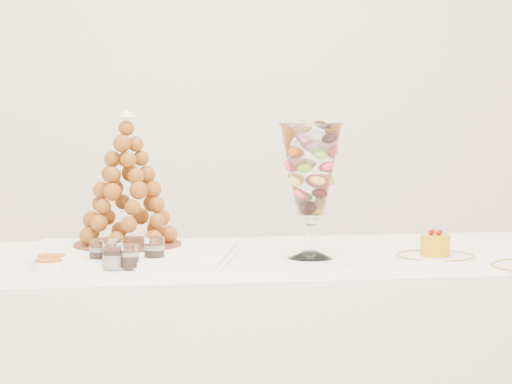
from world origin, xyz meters
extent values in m
cube|color=white|center=(0.00, 2.00, 1.40)|extent=(4.50, 0.04, 2.80)
cube|color=white|center=(0.02, 0.20, 0.80)|extent=(2.15, 0.95, 0.01)
cube|color=white|center=(-0.34, 0.23, 0.82)|extent=(0.68, 0.56, 0.02)
cylinder|color=white|center=(0.19, 0.15, 0.82)|extent=(0.13, 0.13, 0.02)
cylinder|color=white|center=(0.19, 0.15, 0.87)|extent=(0.03, 0.03, 0.09)
sphere|color=white|center=(0.19, 0.15, 0.92)|extent=(0.04, 0.04, 0.04)
cylinder|color=white|center=(0.54, 0.10, 0.81)|extent=(0.23, 0.23, 0.01)
cylinder|color=white|center=(-0.40, 0.08, 0.84)|extent=(0.05, 0.05, 0.07)
cylinder|color=white|center=(-0.36, 0.05, 0.84)|extent=(0.07, 0.07, 0.07)
cylinder|color=white|center=(-0.25, 0.08, 0.84)|extent=(0.06, 0.06, 0.08)
cylinder|color=white|center=(-0.36, 0.01, 0.84)|extent=(0.06, 0.06, 0.07)
cylinder|color=white|center=(-0.32, 0.00, 0.84)|extent=(0.05, 0.05, 0.07)
cylinder|color=white|center=(-0.53, 0.09, 0.82)|extent=(0.08, 0.08, 0.03)
cylinder|color=white|center=(-0.53, 0.01, 0.82)|extent=(0.08, 0.08, 0.03)
cylinder|color=brown|center=(-0.33, 0.33, 0.83)|extent=(0.32, 0.32, 0.01)
cone|color=brown|center=(-0.33, 0.33, 1.02)|extent=(0.32, 0.32, 0.38)
sphere|color=white|center=(-0.33, 0.33, 1.20)|extent=(0.04, 0.04, 0.04)
cylinder|color=orange|center=(0.54, 0.10, 0.85)|extent=(0.08, 0.08, 0.06)
sphere|color=#890B05|center=(0.55, 0.11, 0.88)|extent=(0.01, 0.01, 0.01)
sphere|color=#890B05|center=(0.53, 0.12, 0.88)|extent=(0.01, 0.01, 0.01)
sphere|color=#890B05|center=(0.52, 0.10, 0.88)|extent=(0.01, 0.01, 0.01)
sphere|color=#890B05|center=(0.54, 0.09, 0.88)|extent=(0.01, 0.01, 0.01)
camera|label=1|loc=(-0.24, -2.63, 1.24)|focal=70.00mm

